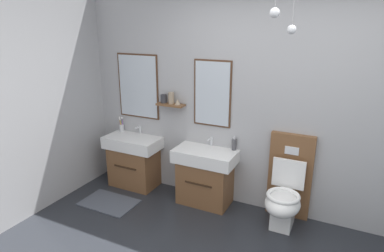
% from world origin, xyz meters
% --- Properties ---
extents(wall_back, '(5.17, 0.63, 2.72)m').
position_xyz_m(wall_back, '(-0.02, 1.70, 1.36)').
color(wall_back, '#A8A8AA').
rests_on(wall_back, ground).
extents(bath_mat, '(0.68, 0.44, 0.01)m').
position_xyz_m(bath_mat, '(-1.84, 0.90, 0.01)').
color(bath_mat, '#474C56').
rests_on(bath_mat, ground).
extents(vanity_sink_left, '(0.75, 0.44, 0.70)m').
position_xyz_m(vanity_sink_left, '(-1.84, 1.47, 0.37)').
color(vanity_sink_left, brown).
rests_on(vanity_sink_left, ground).
extents(tap_on_left_sink, '(0.03, 0.13, 0.11)m').
position_xyz_m(tap_on_left_sink, '(-1.84, 1.62, 0.77)').
color(tap_on_left_sink, silver).
rests_on(tap_on_left_sink, vanity_sink_left).
extents(vanity_sink_right, '(0.75, 0.44, 0.70)m').
position_xyz_m(vanity_sink_right, '(-0.77, 1.47, 0.37)').
color(vanity_sink_right, brown).
rests_on(vanity_sink_right, ground).
extents(tap_on_right_sink, '(0.03, 0.13, 0.11)m').
position_xyz_m(tap_on_right_sink, '(-0.77, 1.62, 0.77)').
color(tap_on_right_sink, silver).
rests_on(tap_on_right_sink, vanity_sink_right).
extents(toilet, '(0.48, 0.62, 1.00)m').
position_xyz_m(toilet, '(0.20, 1.45, 0.38)').
color(toilet, brown).
rests_on(toilet, ground).
extents(toothbrush_cup, '(0.07, 0.08, 0.21)m').
position_xyz_m(toothbrush_cup, '(-2.13, 1.61, 0.76)').
color(toothbrush_cup, silver).
rests_on(toothbrush_cup, vanity_sink_left).
extents(soap_dispenser, '(0.06, 0.06, 0.17)m').
position_xyz_m(soap_dispenser, '(-0.47, 1.62, 0.77)').
color(soap_dispenser, '#4C4C51').
rests_on(soap_dispenser, vanity_sink_right).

